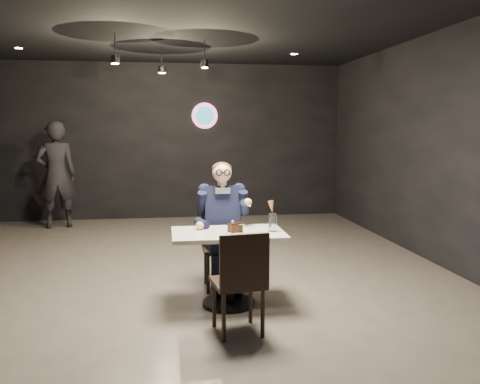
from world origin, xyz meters
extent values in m
plane|color=#70645D|center=(0.00, 0.00, 0.00)|extent=(9.00, 9.00, 0.00)
cube|color=black|center=(0.00, 2.00, 2.88)|extent=(1.40, 1.20, 0.36)
cube|color=white|center=(0.63, -0.64, 0.38)|extent=(1.10, 0.70, 0.75)
cube|color=black|center=(0.63, -0.09, 0.46)|extent=(0.42, 0.46, 0.92)
cube|color=black|center=(0.63, -1.32, 0.46)|extent=(0.48, 0.51, 0.92)
cube|color=black|center=(0.63, -0.09, 0.72)|extent=(0.60, 0.80, 1.44)
cylinder|color=white|center=(0.71, -0.71, 0.76)|extent=(0.23, 0.23, 0.01)
cube|color=black|center=(0.69, -0.72, 0.80)|extent=(0.15, 0.13, 0.08)
ellipsoid|color=#2F7D29|center=(0.75, -0.76, 0.84)|extent=(0.06, 0.04, 0.01)
cylinder|color=silver|center=(1.07, -0.68, 0.84)|extent=(0.08, 0.08, 0.18)
cone|color=tan|center=(1.06, -0.66, 0.99)|extent=(0.07, 0.07, 0.12)
imported|color=black|center=(-1.88, 3.77, 0.94)|extent=(0.78, 0.60, 1.88)
camera|label=1|loc=(0.03, -5.51, 1.77)|focal=38.00mm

